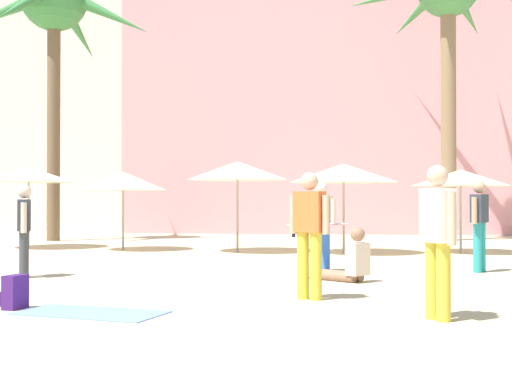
# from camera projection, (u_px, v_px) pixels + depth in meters

# --- Properties ---
(ground) EXTENTS (120.00, 120.00, 0.00)m
(ground) POSITION_uv_depth(u_px,v_px,m) (123.00, 349.00, 6.29)
(ground) COLOR #C6B28C
(hotel_pink) EXTENTS (19.83, 9.49, 15.59)m
(hotel_pink) POSITION_uv_depth(u_px,v_px,m) (361.00, 62.00, 32.47)
(hotel_pink) COLOR pink
(hotel_pink) RESTS_ON ground
(palm_tree_far_left) EXTENTS (6.99, 6.82, 9.32)m
(palm_tree_far_left) POSITION_uv_depth(u_px,v_px,m) (54.00, 13.00, 23.61)
(palm_tree_far_left) COLOR brown
(palm_tree_far_left) RESTS_ON ground
(palm_tree_center) EXTENTS (6.83, 6.15, 9.76)m
(palm_tree_center) POSITION_uv_depth(u_px,v_px,m) (448.00, 7.00, 23.83)
(palm_tree_center) COLOR #896B4C
(palm_tree_center) RESTS_ON ground
(cafe_umbrella_0) EXTENTS (2.68, 2.68, 2.29)m
(cafe_umbrella_0) POSITION_uv_depth(u_px,v_px,m) (29.00, 175.00, 19.91)
(cafe_umbrella_0) COLOR gray
(cafe_umbrella_0) RESTS_ON ground
(cafe_umbrella_1) EXTENTS (2.36, 2.36, 2.13)m
(cafe_umbrella_1) POSITION_uv_depth(u_px,v_px,m) (123.00, 181.00, 19.06)
(cafe_umbrella_1) COLOR gray
(cafe_umbrella_1) RESTS_ON ground
(cafe_umbrella_3) EXTENTS (2.64, 2.64, 2.37)m
(cafe_umbrella_3) POSITION_uv_depth(u_px,v_px,m) (237.00, 171.00, 18.34)
(cafe_umbrella_3) COLOR gray
(cafe_umbrella_3) RESTS_ON ground
(cafe_umbrella_4) EXTENTS (2.78, 2.78, 2.28)m
(cafe_umbrella_4) POSITION_uv_depth(u_px,v_px,m) (344.00, 173.00, 17.86)
(cafe_umbrella_4) COLOR gray
(cafe_umbrella_4) RESTS_ON ground
(cafe_umbrella_5) EXTENTS (2.50, 2.50, 2.14)m
(cafe_umbrella_5) POSITION_uv_depth(u_px,v_px,m) (460.00, 178.00, 17.96)
(cafe_umbrella_5) COLOR gray
(cafe_umbrella_5) RESTS_ON ground
(beach_towel) EXTENTS (1.88, 1.23, 0.01)m
(beach_towel) POSITION_uv_depth(u_px,v_px,m) (91.00, 313.00, 8.29)
(beach_towel) COLOR #6684E0
(beach_towel) RESTS_ON ground
(backpack) EXTENTS (0.30, 0.34, 0.42)m
(backpack) POSITION_uv_depth(u_px,v_px,m) (15.00, 293.00, 8.64)
(backpack) COLOR #3C1A60
(backpack) RESTS_ON ground
(person_near_right) EXTENTS (1.42, 2.65, 1.69)m
(person_near_right) POSITION_uv_depth(u_px,v_px,m) (321.00, 223.00, 13.10)
(person_near_right) COLOR blue
(person_near_right) RESTS_ON ground
(person_mid_left) EXTENTS (0.38, 0.58, 1.74)m
(person_mid_left) POSITION_uv_depth(u_px,v_px,m) (438.00, 235.00, 7.83)
(person_mid_left) COLOR gold
(person_mid_left) RESTS_ON ground
(person_mid_right) EXTENTS (0.58, 0.38, 1.72)m
(person_mid_right) POSITION_uv_depth(u_px,v_px,m) (309.00, 230.00, 9.48)
(person_mid_right) COLOR gold
(person_mid_right) RESTS_ON ground
(person_mid_center) EXTENTS (1.01, 0.91, 0.91)m
(person_mid_center) POSITION_uv_depth(u_px,v_px,m) (348.00, 263.00, 11.58)
(person_mid_center) COLOR #936B51
(person_mid_center) RESTS_ON ground
(person_near_left) EXTENTS (0.36, 0.59, 1.62)m
(person_near_left) POSITION_uv_depth(u_px,v_px,m) (24.00, 227.00, 12.22)
(person_near_left) COLOR #3D3D42
(person_near_left) RESTS_ON ground
(person_far_left) EXTENTS (0.39, 0.57, 1.72)m
(person_far_left) POSITION_uv_depth(u_px,v_px,m) (479.00, 222.00, 13.11)
(person_far_left) COLOR teal
(person_far_left) RESTS_ON ground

